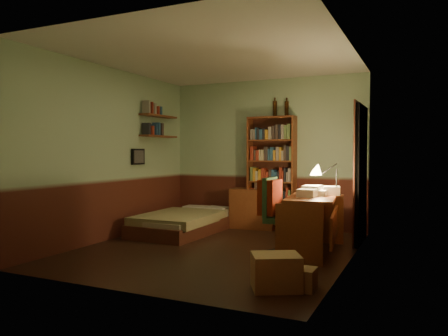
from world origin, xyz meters
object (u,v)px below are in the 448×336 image
at_px(bed, 185,215).
at_px(bookshelf, 272,173).
at_px(desk, 313,224).
at_px(cardboard_box_a, 276,272).
at_px(desk_lamp, 337,172).
at_px(cardboard_box_b, 300,279).
at_px(office_chair, 285,221).
at_px(dresser, 254,209).
at_px(mini_stereo, 263,185).

bearing_deg(bed, bookshelf, 39.19).
relative_size(desk, cardboard_box_a, 3.13).
relative_size(bookshelf, desk_lamp, 3.10).
xyz_separation_m(bookshelf, desk_lamp, (1.35, -1.36, 0.10)).
bearing_deg(desk, desk_lamp, 20.27).
bearing_deg(cardboard_box_b, bookshelf, 113.30).
bearing_deg(cardboard_box_b, desk, 99.02).
height_order(desk, cardboard_box_a, desk).
relative_size(desk_lamp, office_chair, 0.69).
distance_m(dresser, cardboard_box_b, 3.42).
bearing_deg(mini_stereo, cardboard_box_b, -57.27).
relative_size(mini_stereo, desk_lamp, 0.36).
height_order(desk_lamp, cardboard_box_a, desk_lamp).
height_order(desk_lamp, office_chair, desk_lamp).
bearing_deg(desk, bookshelf, 117.96).
height_order(desk_lamp, cardboard_box_b, desk_lamp).
height_order(cardboard_box_a, cardboard_box_b, cardboard_box_a).
relative_size(desk, cardboard_box_b, 4.75).
distance_m(dresser, office_chair, 2.11).
relative_size(bed, cardboard_box_b, 6.41).
distance_m(desk_lamp, office_chair, 0.97).
height_order(bed, office_chair, office_chair).
distance_m(bookshelf, desk_lamp, 1.92).
bearing_deg(cardboard_box_a, desk, 91.37).
bearing_deg(dresser, office_chair, -61.59).
bearing_deg(bookshelf, cardboard_box_a, -70.57).
xyz_separation_m(cardboard_box_a, cardboard_box_b, (0.21, 0.09, -0.06)).
xyz_separation_m(bed, mini_stereo, (1.02, 0.95, 0.47)).
bearing_deg(desk, dresser, 126.37).
xyz_separation_m(bed, desk_lamp, (2.55, -0.45, 0.78)).
relative_size(bookshelf, office_chair, 2.13).
height_order(bookshelf, office_chair, bookshelf).
relative_size(mini_stereo, bookshelf, 0.12).
relative_size(dresser, mini_stereo, 3.42).
xyz_separation_m(bookshelf, cardboard_box_a, (1.12, -3.17, -0.80)).
relative_size(mini_stereo, cardboard_box_b, 0.76).
distance_m(office_chair, cardboard_box_a, 1.36).
bearing_deg(desk_lamp, cardboard_box_b, -101.80).
xyz_separation_m(mini_stereo, cardboard_box_a, (1.30, -3.21, -0.58)).
bearing_deg(desk, cardboard_box_a, -96.20).
height_order(desk, desk_lamp, desk_lamp).
bearing_deg(desk_lamp, desk, -163.10).
bearing_deg(desk_lamp, bed, 158.96).
height_order(bed, cardboard_box_a, bed).
distance_m(cardboard_box_a, cardboard_box_b, 0.24).
relative_size(dresser, office_chair, 0.85).
height_order(mini_stereo, office_chair, office_chair).
height_order(dresser, desk, desk).
bearing_deg(desk_lamp, mini_stereo, 126.53).
bearing_deg(mini_stereo, cardboard_box_a, -61.05).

